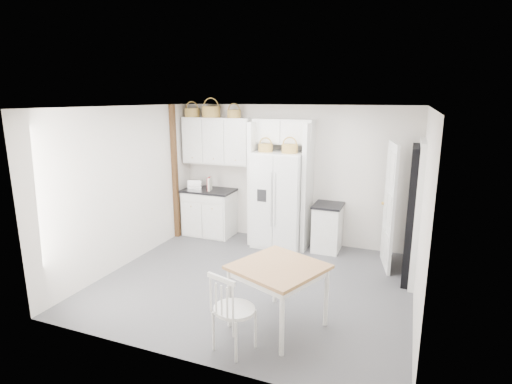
% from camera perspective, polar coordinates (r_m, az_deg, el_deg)
% --- Properties ---
extents(floor, '(4.50, 4.50, 0.00)m').
position_cam_1_polar(floor, '(6.21, -0.21, -12.70)').
color(floor, '#4C4B50').
rests_on(floor, ground).
extents(ceiling, '(4.50, 4.50, 0.00)m').
position_cam_1_polar(ceiling, '(5.58, -0.23, 12.05)').
color(ceiling, white).
rests_on(ceiling, wall_back).
extents(wall_back, '(4.50, 0.00, 4.50)m').
position_cam_1_polar(wall_back, '(7.61, 5.33, 2.49)').
color(wall_back, silver).
rests_on(wall_back, floor).
extents(wall_left, '(0.00, 4.00, 4.00)m').
position_cam_1_polar(wall_left, '(6.89, -17.91, 0.74)').
color(wall_left, silver).
rests_on(wall_left, floor).
extents(wall_right, '(0.00, 4.00, 4.00)m').
position_cam_1_polar(wall_right, '(5.38, 22.69, -3.07)').
color(wall_right, silver).
rests_on(wall_right, floor).
extents(refrigerator, '(0.92, 0.74, 1.77)m').
position_cam_1_polar(refrigerator, '(7.42, 3.40, -1.04)').
color(refrigerator, white).
rests_on(refrigerator, floor).
extents(base_cab_left, '(0.97, 0.61, 0.90)m').
position_cam_1_polar(base_cab_left, '(8.14, -6.63, -2.98)').
color(base_cab_left, silver).
rests_on(base_cab_left, floor).
extents(base_cab_right, '(0.47, 0.56, 0.83)m').
position_cam_1_polar(base_cab_right, '(7.38, 10.15, -5.13)').
color(base_cab_right, silver).
rests_on(base_cab_right, floor).
extents(dining_table, '(1.24, 1.24, 0.79)m').
position_cam_1_polar(dining_table, '(4.98, 3.16, -14.60)').
color(dining_table, olive).
rests_on(dining_table, floor).
extents(windsor_chair, '(0.58, 0.55, 0.97)m').
position_cam_1_polar(windsor_chair, '(4.52, -3.12, -16.40)').
color(windsor_chair, silver).
rests_on(windsor_chair, floor).
extents(counter_left, '(1.01, 0.65, 0.04)m').
position_cam_1_polar(counter_left, '(8.02, -6.72, 0.23)').
color(counter_left, black).
rests_on(counter_left, base_cab_left).
extents(counter_right, '(0.51, 0.60, 0.04)m').
position_cam_1_polar(counter_right, '(7.26, 10.28, -1.90)').
color(counter_right, black).
rests_on(counter_right, base_cab_right).
extents(toaster, '(0.31, 0.22, 0.19)m').
position_cam_1_polar(toaster, '(8.07, -8.66, 1.09)').
color(toaster, silver).
rests_on(toaster, counter_left).
extents(cookbook_red, '(0.06, 0.18, 0.26)m').
position_cam_1_polar(cookbook_red, '(7.90, -6.68, 1.15)').
color(cookbook_red, red).
rests_on(cookbook_red, counter_left).
extents(cookbook_cream, '(0.07, 0.18, 0.26)m').
position_cam_1_polar(cookbook_cream, '(7.89, -6.62, 1.14)').
color(cookbook_cream, beige).
rests_on(cookbook_cream, counter_left).
extents(basket_upper_a, '(0.30, 0.30, 0.17)m').
position_cam_1_polar(basket_upper_a, '(8.13, -9.11, 11.13)').
color(basket_upper_a, olive).
rests_on(basket_upper_a, upper_cabinet).
extents(basket_upper_b, '(0.36, 0.36, 0.21)m').
position_cam_1_polar(basket_upper_b, '(7.93, -6.43, 11.31)').
color(basket_upper_b, olive).
rests_on(basket_upper_b, upper_cabinet).
extents(basket_upper_c, '(0.26, 0.26, 0.15)m').
position_cam_1_polar(basket_upper_c, '(7.72, -3.16, 11.10)').
color(basket_upper_c, olive).
rests_on(basket_upper_c, upper_cabinet).
extents(basket_fridge_a, '(0.26, 0.26, 0.14)m').
position_cam_1_polar(basket_fridge_a, '(7.23, 1.37, 6.32)').
color(basket_fridge_a, olive).
rests_on(basket_fridge_a, refrigerator).
extents(basket_fridge_b, '(0.29, 0.29, 0.15)m').
position_cam_1_polar(basket_fridge_b, '(7.09, 4.84, 6.19)').
color(basket_fridge_b, olive).
rests_on(basket_fridge_b, refrigerator).
extents(upper_cabinet, '(1.40, 0.34, 0.90)m').
position_cam_1_polar(upper_cabinet, '(7.91, -5.51, 7.29)').
color(upper_cabinet, silver).
rests_on(upper_cabinet, wall_back).
extents(bridge_cabinet, '(1.12, 0.34, 0.45)m').
position_cam_1_polar(bridge_cabinet, '(7.38, 3.96, 8.64)').
color(bridge_cabinet, silver).
rests_on(bridge_cabinet, wall_back).
extents(fridge_panel_left, '(0.08, 0.60, 2.30)m').
position_cam_1_polar(fridge_panel_left, '(7.57, -0.14, 1.32)').
color(fridge_panel_left, silver).
rests_on(fridge_panel_left, floor).
extents(fridge_panel_right, '(0.08, 0.60, 2.30)m').
position_cam_1_polar(fridge_panel_right, '(7.27, 7.37, 0.70)').
color(fridge_panel_right, silver).
rests_on(fridge_panel_right, floor).
extents(trim_post, '(0.09, 0.09, 2.60)m').
position_cam_1_polar(trim_post, '(7.93, -11.51, 2.71)').
color(trim_post, '#432715').
rests_on(trim_post, floor).
extents(doorway_void, '(0.18, 0.85, 2.05)m').
position_cam_1_polar(doorway_void, '(6.42, 21.54, -2.98)').
color(doorway_void, black).
rests_on(doorway_void, floor).
extents(door_slab, '(0.21, 0.79, 2.05)m').
position_cam_1_polar(door_slab, '(6.75, 18.51, -1.97)').
color(door_slab, white).
rests_on(door_slab, floor).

